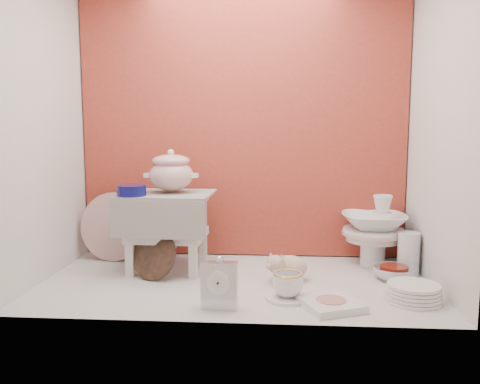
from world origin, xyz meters
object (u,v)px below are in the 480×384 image
Objects in this scene: floral_platter at (114,227)px; porcelain_tower at (374,230)px; step_stool at (168,232)px; crystal_bowl at (394,273)px; soup_tureen at (171,171)px; gold_rim_teacup at (288,284)px; dinner_plate_stack at (414,292)px; blue_white_vase at (155,235)px; mantel_clock at (220,283)px; plush_pig at (289,267)px.

porcelain_tower is (1.39, -0.01, 0.00)m from floral_platter.
step_stool reaches higher than crystal_bowl.
soup_tureen is at bearing 174.04° from crystal_bowl.
gold_rim_teacup is 0.52m from dinner_plate_stack.
dinner_plate_stack is (0.52, 0.01, -0.03)m from gold_rim_teacup.
blue_white_vase is at bearing 154.71° from dinner_plate_stack.
crystal_bowl is at bearing -5.96° from soup_tureen.
gold_rim_teacup is at bearing 28.11° from mantel_clock.
dinner_plate_stack is at bearing 1.30° from gold_rim_teacup.
mantel_clock is at bearing -155.06° from gold_rim_teacup.
porcelain_tower is (0.73, 0.68, 0.08)m from mantel_clock.
blue_white_vase is at bearing 178.31° from porcelain_tower.
porcelain_tower reaches higher than blue_white_vase.
mantel_clock reaches higher than plush_pig.
crystal_bowl is (0.78, 0.43, -0.07)m from mantel_clock.
gold_rim_teacup is at bearing -149.00° from crystal_bowl.
soup_tureen reaches higher than porcelain_tower.
soup_tureen is 1.09m from porcelain_tower.
step_stool is 1.97× the size of dinner_plate_stack.
blue_white_vase is 2.09× the size of gold_rim_teacup.
blue_white_vase is 1.29× the size of mantel_clock.
floral_platter is 1.39m from porcelain_tower.
crystal_bowl is at bearing -13.19° from blue_white_vase.
dinner_plate_stack is at bearing -17.38° from step_stool.
floral_platter is at bearing 169.79° from crystal_bowl.
step_stool is 1.67× the size of blue_white_vase.
soup_tureen is 1.24× the size of mantel_clock.
soup_tureen is 0.84m from gold_rim_teacup.
plush_pig is at bearing -11.11° from step_stool.
porcelain_tower reaches higher than crystal_bowl.
mantel_clock is at bearing -61.01° from soup_tureen.
soup_tureen is 1.13× the size of dinner_plate_stack.
plush_pig is (0.29, 0.39, -0.04)m from mantel_clock.
step_stool is at bearing -25.98° from floral_platter.
mantel_clock is 1.62× the size of gold_rim_teacup.
gold_rim_teacup is (0.57, -0.42, -0.44)m from soup_tureen.
mantel_clock is at bearing -170.06° from dinner_plate_stack.
floral_platter is 1.09m from gold_rim_teacup.
step_stool reaches higher than plush_pig.
porcelain_tower is at bearing 96.14° from dinner_plate_stack.
step_stool is 1.06m from porcelain_tower.
crystal_bowl is (0.50, 0.04, -0.03)m from plush_pig.
crystal_bowl is (1.08, -0.11, -0.47)m from soup_tureen.
floral_platter is 1.63× the size of dinner_plate_stack.
crystal_bowl is (1.22, -0.29, -0.10)m from blue_white_vase.
step_stool is at bearing -58.95° from blue_white_vase.
soup_tureen reaches higher than blue_white_vase.
soup_tureen reaches higher than floral_platter.
gold_rim_teacup is at bearing -31.31° from floral_platter.
mantel_clock is (0.30, -0.55, -0.40)m from soup_tureen.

